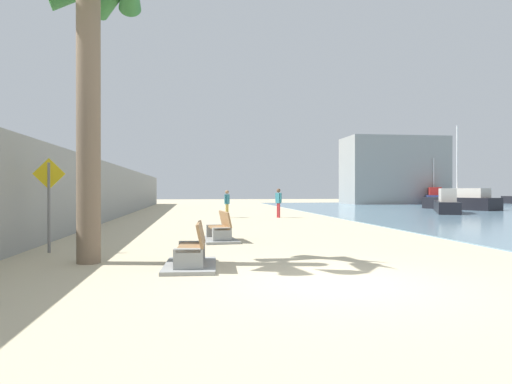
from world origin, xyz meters
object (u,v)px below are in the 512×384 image
bench_near (192,257)px  bench_far (219,234)px  boat_nearest (462,201)px  boat_mid_bay (446,204)px  boat_distant (434,198)px  palm_tree (87,17)px  person_walking (227,202)px  person_standing (278,200)px  pedestrian_sign (49,194)px

bench_near → bench_far: bearing=80.4°
boat_nearest → boat_mid_bay: bearing=-131.1°
bench_near → boat_distant: boat_distant is taller
bench_near → boat_distant: (27.73, 40.36, 0.56)m
palm_tree → person_walking: palm_tree is taller
person_walking → person_standing: 3.15m
boat_mid_bay → pedestrian_sign: size_ratio=2.90×
bench_near → pedestrian_sign: bearing=142.9°
boat_mid_bay → pedestrian_sign: pedestrian_sign is taller
bench_far → person_standing: bearing=71.1°
palm_tree → pedestrian_sign: (-1.43, 1.96, -4.09)m
bench_near → pedestrian_sign: pedestrian_sign is taller
pedestrian_sign → boat_distant: bearing=49.9°
bench_far → person_standing: 13.25m
person_walking → boat_mid_bay: (16.39, 3.53, -0.30)m
palm_tree → boat_distant: size_ratio=1.22×
boat_mid_bay → palm_tree: bearing=-135.2°
bench_far → boat_nearest: 30.53m
palm_tree → boat_nearest: 36.15m
boat_nearest → boat_distant: bearing=70.0°
bench_near → pedestrian_sign: size_ratio=0.84×
boat_nearest → bench_near: bearing=-130.6°
boat_mid_bay → bench_near: bearing=-130.5°
palm_tree → bench_far: 7.61m
bench_far → bench_near: bearing=-99.6°
bench_near → person_standing: 18.41m
bench_near → person_walking: size_ratio=1.28×
bench_far → person_walking: 13.02m
boat_mid_bay → boat_distant: bearing=63.6°
bench_far → boat_nearest: bearing=44.4°
boat_mid_bay → pedestrian_sign: bearing=-139.9°
bench_near → person_standing: (5.17, 17.66, 0.82)m
pedestrian_sign → boat_nearest: bearing=41.7°
person_standing → person_walking: bearing=172.1°
pedestrian_sign → palm_tree: bearing=-53.8°
person_walking → boat_nearest: boat_nearest is taller
boat_nearest → pedestrian_sign: boat_nearest is taller
bench_far → person_standing: person_standing is taller
person_walking → pedestrian_sign: pedestrian_sign is taller
bench_near → boat_nearest: (22.69, 26.50, 0.51)m
bench_far → pedestrian_sign: pedestrian_sign is taller
bench_near → boat_mid_bay: bearing=49.5°
palm_tree → boat_distant: (30.11, 39.42, -4.88)m
boat_mid_bay → bench_far: bearing=-136.8°
person_walking → bench_near: bearing=-96.5°
bench_near → boat_mid_bay: boat_mid_bay is taller
palm_tree → pedestrian_sign: size_ratio=3.03×
boat_nearest → pedestrian_sign: bearing=-138.3°
palm_tree → bench_near: (2.38, -0.93, -5.44)m
person_standing → boat_mid_bay: boat_mid_bay is taller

